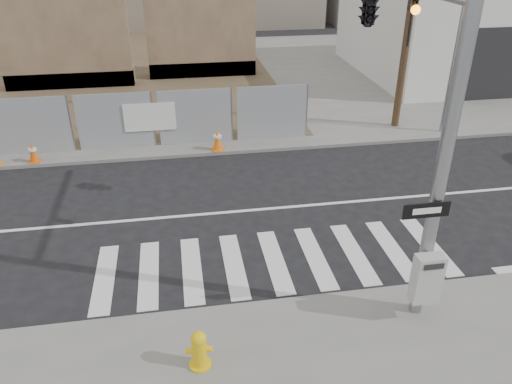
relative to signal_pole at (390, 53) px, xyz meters
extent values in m
plane|color=black|center=(-2.49, 2.05, -4.78)|extent=(100.00, 100.00, 0.00)
cube|color=slate|center=(-2.49, 16.05, -4.72)|extent=(50.00, 20.00, 0.12)
cylinder|color=gray|center=(0.01, -2.75, -1.16)|extent=(0.26, 0.26, 7.00)
cube|color=#B2B2AF|center=(-0.04, -3.03, -3.64)|extent=(0.55, 0.30, 1.05)
cube|color=black|center=(-0.24, -2.91, -2.16)|extent=(0.90, 0.03, 0.30)
cube|color=silver|center=(-0.24, -2.93, -2.16)|extent=(0.55, 0.01, 0.12)
imported|color=black|center=(0.01, -0.75, 0.79)|extent=(0.16, 0.20, 1.00)
imported|color=black|center=(0.01, 1.45, 0.79)|extent=(0.53, 2.48, 1.00)
cylinder|color=gray|center=(5.51, 6.65, -2.06)|extent=(0.12, 0.12, 5.20)
cube|color=brown|center=(-9.49, 15.05, -0.66)|extent=(6.00, 0.50, 8.00)
cube|color=brown|center=(-9.49, 15.45, -4.26)|extent=(6.00, 1.30, 0.80)
cube|color=brown|center=(-2.99, 16.45, -4.26)|extent=(5.50, 1.30, 0.80)
cube|color=silver|center=(11.51, 15.05, -2.26)|extent=(12.00, 10.00, 4.80)
cube|color=black|center=(9.51, 10.03, -3.06)|extent=(3.40, 0.06, 3.20)
cylinder|color=yellow|center=(-4.50, -3.50, -4.64)|extent=(0.49, 0.49, 0.04)
cylinder|color=yellow|center=(-4.50, -3.50, -4.35)|extent=(0.32, 0.32, 0.61)
sphere|color=yellow|center=(-4.50, -3.50, -4.03)|extent=(0.29, 0.29, 0.29)
cylinder|color=yellow|center=(-4.66, -3.50, -4.29)|extent=(0.16, 0.14, 0.11)
cylinder|color=yellow|center=(-4.34, -3.50, -4.29)|extent=(0.16, 0.14, 0.11)
cube|color=#EC580C|center=(-9.40, 6.27, -4.65)|extent=(0.38, 0.38, 0.03)
cone|color=#EC580C|center=(-9.40, 6.27, -4.31)|extent=(0.34, 0.34, 0.70)
cylinder|color=silver|center=(-9.40, 6.27, -4.21)|extent=(0.27, 0.27, 0.08)
cube|color=orange|center=(-3.21, 6.27, -4.64)|extent=(0.51, 0.51, 0.03)
cone|color=orange|center=(-3.21, 6.27, -4.27)|extent=(0.45, 0.45, 0.79)
cylinder|color=silver|center=(-3.21, 6.27, -4.15)|extent=(0.30, 0.30, 0.09)
camera|label=1|loc=(-4.58, -10.08, 2.38)|focal=35.00mm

